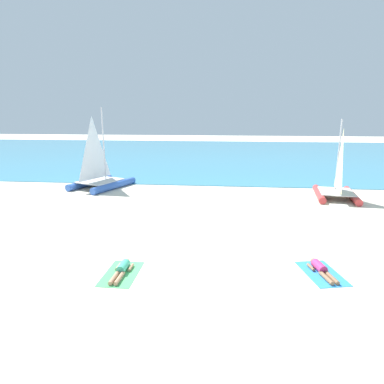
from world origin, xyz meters
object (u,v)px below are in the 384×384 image
Objects in this scene: sailboat_red at (337,187)px; towel_left at (121,274)px; sunbather_left at (122,269)px; towel_right at (322,273)px; sailboat_blue at (100,176)px; sunbather_right at (321,269)px.

towel_left is at bearing -124.36° from sailboat_red.
towel_right is (6.70, 0.67, -0.13)m from sunbather_left.
sailboat_blue is 2.98× the size of towel_left.
sailboat_blue is at bearing 135.66° from towel_right.
sailboat_red reaches higher than towel_right.
sailboat_red reaches higher than sunbather_right.
sailboat_blue reaches higher than sunbather_left.
sunbather_left reaches higher than towel_right.
sunbather_left is at bearing 173.44° from sunbather_right.
towel_right is at bearing -100.87° from sailboat_red.
sailboat_red is 2.59× the size of towel_left.
sailboat_red is 2.59× the size of towel_right.
towel_left is at bearing -173.75° from towel_right.
sailboat_blue is 13.90m from sunbather_left.
sailboat_blue is at bearing 122.97° from sunbather_right.
sailboat_blue reaches higher than towel_right.
sunbather_right is at bearing -101.05° from sailboat_red.
sunbather_left is 1.00× the size of sunbather_right.
sunbather_right is at bearing 6.81° from sunbather_left.
sailboat_red is (15.93, -1.45, -0.11)m from sailboat_blue.
towel_right is (12.31, -12.03, -0.84)m from sailboat_blue.
sailboat_red is 3.15× the size of sunbather_right.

